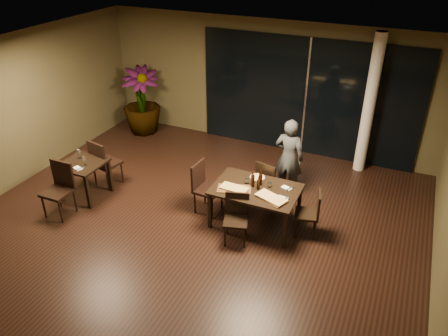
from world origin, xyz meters
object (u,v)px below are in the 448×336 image
at_px(chair_main_far, 268,181).
at_px(chair_main_right, 311,211).
at_px(chair_side_near, 60,186).
at_px(diner, 289,157).
at_px(side_table, 83,168).
at_px(bottle_b, 258,183).
at_px(chair_main_left, 204,185).
at_px(bottle_c, 261,178).
at_px(potted_plant, 141,101).
at_px(main_table, 256,192).
at_px(chair_main_near, 236,215).
at_px(bottle_a, 253,179).
at_px(chair_side_far, 103,161).

xyz_separation_m(chair_main_far, chair_main_right, (0.99, -0.59, -0.03)).
relative_size(chair_side_near, diner, 0.65).
bearing_deg(side_table, bottle_b, 8.14).
height_order(chair_main_far, chair_main_left, chair_main_left).
height_order(bottle_b, bottle_c, bottle_c).
xyz_separation_m(chair_main_left, potted_plant, (-3.04, 2.55, 0.30)).
height_order(main_table, diner, diner).
bearing_deg(chair_main_right, diner, -159.44).
height_order(chair_main_near, chair_main_right, chair_main_near).
height_order(chair_side_near, bottle_b, chair_side_near).
distance_m(bottle_a, bottle_c, 0.15).
bearing_deg(chair_main_near, diner, 62.23).
xyz_separation_m(bottle_a, bottle_b, (0.12, -0.04, -0.03)).
bearing_deg(chair_side_near, bottle_a, 18.87).
bearing_deg(main_table, bottle_b, -10.33).
height_order(side_table, chair_main_near, chair_main_near).
xyz_separation_m(main_table, chair_main_far, (-0.01, 0.70, -0.16)).
height_order(chair_main_right, potted_plant, potted_plant).
relative_size(side_table, chair_main_right, 0.92).
distance_m(main_table, chair_main_left, 1.04).
relative_size(chair_main_near, chair_main_right, 1.01).
bearing_deg(bottle_a, bottle_b, -19.50).
xyz_separation_m(diner, bottle_c, (-0.19, -1.11, 0.10)).
relative_size(bottle_a, bottle_b, 1.23).
xyz_separation_m(side_table, chair_main_far, (3.39, 1.20, -0.11)).
bearing_deg(bottle_c, chair_main_near, -104.01).
xyz_separation_m(side_table, chair_main_left, (2.37, 0.52, -0.07)).
bearing_deg(chair_main_left, chair_side_far, 95.61).
relative_size(chair_side_near, bottle_b, 4.15).
height_order(side_table, potted_plant, potted_plant).
height_order(side_table, chair_side_near, chair_side_near).
distance_m(chair_main_left, chair_side_far, 2.26).
bearing_deg(chair_main_right, bottle_c, -105.68).
relative_size(chair_main_left, bottle_c, 3.30).
relative_size(diner, potted_plant, 0.94).
height_order(side_table, chair_main_left, chair_main_left).
xyz_separation_m(main_table, bottle_c, (0.03, 0.14, 0.22)).
relative_size(chair_main_right, diner, 0.54).
distance_m(chair_side_far, bottle_a, 3.23).
bearing_deg(side_table, chair_main_far, 19.47).
relative_size(main_table, chair_main_right, 1.73).
bearing_deg(chair_main_right, chair_main_far, -134.31).
distance_m(main_table, chair_side_far, 3.29).
xyz_separation_m(chair_main_left, bottle_c, (1.06, 0.12, 0.35)).
relative_size(chair_main_near, bottle_a, 2.84).
height_order(chair_main_near, diner, diner).
distance_m(chair_main_right, bottle_c, 1.05).
bearing_deg(chair_main_right, chair_main_near, -73.95).
bearing_deg(diner, bottle_b, 85.22).
bearing_deg(potted_plant, chair_main_near, -38.31).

